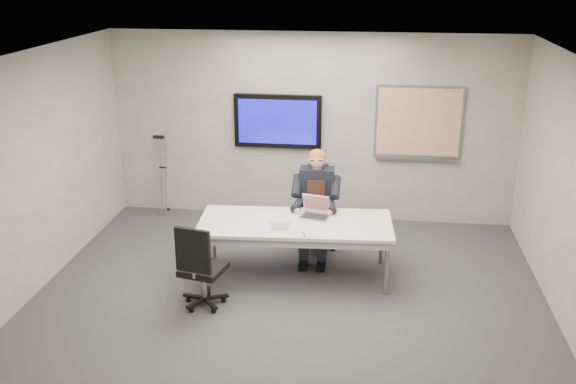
# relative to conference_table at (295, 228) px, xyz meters

# --- Properties ---
(floor) EXTENTS (6.00, 6.00, 0.02)m
(floor) POSITION_rel_conference_table_xyz_m (-0.01, -0.98, -0.64)
(floor) COLOR #3B3B3E
(floor) RESTS_ON ground
(ceiling) EXTENTS (6.00, 6.00, 0.02)m
(ceiling) POSITION_rel_conference_table_xyz_m (-0.01, -0.98, 2.16)
(ceiling) COLOR white
(ceiling) RESTS_ON wall_back
(wall_back) EXTENTS (6.00, 0.02, 2.80)m
(wall_back) POSITION_rel_conference_table_xyz_m (-0.01, 2.02, 0.76)
(wall_back) COLOR gray
(wall_back) RESTS_ON ground
(wall_front) EXTENTS (6.00, 0.02, 2.80)m
(wall_front) POSITION_rel_conference_table_xyz_m (-0.01, -3.98, 0.76)
(wall_front) COLOR gray
(wall_front) RESTS_ON ground
(wall_left) EXTENTS (0.02, 6.00, 2.80)m
(wall_left) POSITION_rel_conference_table_xyz_m (-3.01, -0.98, 0.76)
(wall_left) COLOR gray
(wall_left) RESTS_ON ground
(conference_table) EXTENTS (2.42, 1.13, 0.73)m
(conference_table) POSITION_rel_conference_table_xyz_m (0.00, 0.00, 0.00)
(conference_table) COLOR white
(conference_table) RESTS_ON ground
(tv_display) EXTENTS (1.30, 0.09, 0.80)m
(tv_display) POSITION_rel_conference_table_xyz_m (-0.51, 1.96, 0.86)
(tv_display) COLOR black
(tv_display) RESTS_ON wall_back
(whiteboard) EXTENTS (1.25, 0.08, 1.10)m
(whiteboard) POSITION_rel_conference_table_xyz_m (1.54, 1.99, 0.89)
(whiteboard) COLOR gray
(whiteboard) RESTS_ON wall_back
(office_chair_far) EXTENTS (0.54, 0.54, 1.06)m
(office_chair_far) POSITION_rel_conference_table_xyz_m (0.19, 0.82, -0.31)
(office_chair_far) COLOR black
(office_chair_far) RESTS_ON ground
(office_chair_near) EXTENTS (0.59, 0.59, 1.03)m
(office_chair_near) POSITION_rel_conference_table_xyz_m (-0.95, -0.91, -0.32)
(office_chair_near) COLOR black
(office_chair_near) RESTS_ON ground
(seated_person) EXTENTS (0.45, 0.77, 1.45)m
(seated_person) POSITION_rel_conference_table_xyz_m (0.19, 0.56, -0.06)
(seated_person) COLOR #1F2735
(seated_person) RESTS_ON office_chair_far
(crutch) EXTENTS (0.24, 0.54, 1.35)m
(crutch) POSITION_rel_conference_table_xyz_m (-2.27, 1.83, 0.02)
(crutch) COLOR #95989C
(crutch) RESTS_ON ground
(laptop) EXTENTS (0.40, 0.41, 0.25)m
(laptop) POSITION_rel_conference_table_xyz_m (0.23, 0.23, 0.15)
(laptop) COLOR #BBBBBE
(laptop) RESTS_ON conference_table
(name_tent) EXTENTS (0.25, 0.09, 0.10)m
(name_tent) POSITION_rel_conference_table_xyz_m (-0.15, -0.26, 0.13)
(name_tent) COLOR white
(name_tent) RESTS_ON conference_table
(pen) EXTENTS (0.05, 0.14, 0.01)m
(pen) POSITION_rel_conference_table_xyz_m (0.15, -0.37, 0.09)
(pen) COLOR black
(pen) RESTS_ON conference_table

